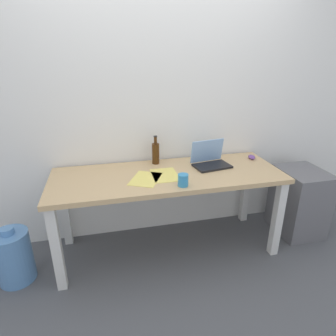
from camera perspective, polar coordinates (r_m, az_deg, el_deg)
The scene contains 11 objects.
ground_plane at distance 2.78m, azimuth 0.00°, elevation -15.56°, with size 8.00×8.00×0.00m, color #515459.
back_wall at distance 2.64m, azimuth -2.09°, elevation 13.33°, with size 5.20×0.08×2.60m, color white.
desk at distance 2.44m, azimuth 0.00°, elevation -3.20°, with size 1.94×0.70×0.76m.
laptop_right at distance 2.58m, azimuth 8.46°, elevation 1.54°, with size 0.35×0.27×0.22m.
beer_bottle at distance 2.59m, azimuth -2.49°, elevation 3.07°, with size 0.07×0.07×0.26m.
computer_mouse at distance 2.85m, azimuth 16.41°, elevation 2.12°, with size 0.06×0.10×0.03m, color #724799.
coffee_mug at distance 2.16m, azimuth 3.04°, elevation -2.44°, with size 0.08×0.08×0.10m, color #338CC6.
paper_yellow_folder at distance 2.30m, azimuth -4.53°, elevation -2.17°, with size 0.21×0.30×0.00m, color #F4E06B.
paper_sheet_center at distance 2.37m, azimuth -0.61°, elevation -1.40°, with size 0.21×0.30×0.00m, color #F4E06B.
water_cooler_jug at distance 2.63m, azimuth -28.54°, elevation -15.31°, with size 0.28×0.28×0.48m.
filing_cabinet at distance 3.13m, azimuth 24.73°, elevation -6.11°, with size 0.40×0.48×0.66m, color slate.
Camera 1 is at (-0.50, -2.15, 1.70)m, focal length 30.44 mm.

